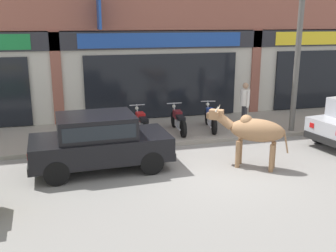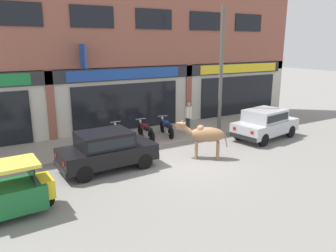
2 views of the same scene
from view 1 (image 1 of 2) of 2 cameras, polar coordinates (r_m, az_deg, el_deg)
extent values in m
plane|color=gray|center=(10.27, 6.69, -6.42)|extent=(90.00, 90.00, 0.00)
cube|color=gray|center=(13.69, 0.87, -0.53)|extent=(19.00, 3.26, 0.12)
cube|color=beige|center=(15.17, -1.07, 7.32)|extent=(23.00, 0.55, 3.40)
cube|color=#28282D|center=(14.74, -0.80, 12.37)|extent=(22.08, 0.08, 0.64)
cube|color=#8E5142|center=(14.45, -15.80, 6.37)|extent=(0.36, 0.12, 3.40)
cube|color=black|center=(14.91, -0.76, 5.82)|extent=(5.83, 0.10, 2.40)
cube|color=#1E479E|center=(14.71, -0.77, 12.36)|extent=(6.13, 0.05, 0.52)
cube|color=#8E5142|center=(16.24, 12.55, 7.48)|extent=(0.36, 0.12, 3.40)
cube|color=#1E479E|center=(13.93, -9.99, 15.90)|extent=(0.08, 0.80, 1.10)
ellipsoid|color=#936B47|center=(10.33, 12.77, -0.61)|extent=(1.43, 1.25, 0.60)
sphere|color=#936B47|center=(10.31, 11.30, 0.75)|extent=(0.32, 0.32, 0.32)
cylinder|color=#936B47|center=(10.46, 10.08, -4.06)|extent=(0.12, 0.12, 0.72)
cylinder|color=#936B47|center=(10.72, 10.40, -3.59)|extent=(0.12, 0.12, 0.72)
cylinder|color=#936B47|center=(10.33, 14.80, -4.57)|extent=(0.12, 0.12, 0.72)
cylinder|color=#936B47|center=(10.60, 15.00, -4.08)|extent=(0.12, 0.12, 0.72)
cylinder|color=#936B47|center=(10.44, 8.37, 0.63)|extent=(0.52, 0.47, 0.43)
cube|color=#936B47|center=(10.46, 7.03, 1.66)|extent=(0.42, 0.39, 0.26)
cube|color=brown|center=(10.51, 6.07, 1.54)|extent=(0.21, 0.21, 0.14)
cone|color=beige|center=(10.31, 7.13, 2.50)|extent=(0.13, 0.11, 0.19)
cone|color=beige|center=(10.50, 7.41, 2.71)|extent=(0.13, 0.11, 0.19)
cube|color=#936B47|center=(10.27, 7.24, 1.76)|extent=(0.12, 0.14, 0.10)
cube|color=#936B47|center=(10.57, 7.68, 2.12)|extent=(0.12, 0.14, 0.10)
cylinder|color=#936B47|center=(10.31, 16.75, -2.19)|extent=(0.16, 0.13, 0.60)
cylinder|color=black|center=(11.19, -4.32, -2.89)|extent=(0.61, 0.21, 0.60)
cylinder|color=black|center=(9.87, -2.39, -5.36)|extent=(0.61, 0.21, 0.60)
cylinder|color=black|center=(10.94, -16.15, -3.90)|extent=(0.61, 0.21, 0.60)
cylinder|color=black|center=(9.58, -15.88, -6.60)|extent=(0.61, 0.21, 0.60)
cube|color=black|center=(10.23, -9.71, -3.04)|extent=(3.57, 1.75, 0.60)
cube|color=black|center=(10.06, -10.41, 0.05)|extent=(1.96, 1.52, 0.56)
cube|color=black|center=(10.06, -10.41, 0.05)|extent=(1.81, 1.54, 0.35)
cube|color=black|center=(10.65, -0.39, -3.35)|extent=(0.19, 1.52, 0.20)
cube|color=black|center=(10.24, -19.31, -4.99)|extent=(0.19, 1.52, 0.20)
sphere|color=silver|center=(11.01, -0.98, -1.10)|extent=(0.14, 0.14, 0.14)
sphere|color=silver|center=(10.13, 0.57, -2.54)|extent=(0.14, 0.14, 0.14)
cube|color=red|center=(10.62, -19.53, -2.48)|extent=(0.04, 0.16, 0.14)
cube|color=red|center=(9.67, -19.68, -4.19)|extent=(0.04, 0.16, 0.14)
cylinder|color=black|center=(13.23, 21.20, -1.07)|extent=(0.62, 0.28, 0.60)
cube|color=black|center=(12.32, 21.71, -1.88)|extent=(0.38, 1.52, 0.20)
cube|color=red|center=(12.55, 20.16, 0.09)|extent=(0.06, 0.16, 0.14)
cylinder|color=black|center=(13.46, -4.48, 0.65)|extent=(0.13, 0.56, 0.56)
cylinder|color=black|center=(12.29, -3.14, -0.73)|extent=(0.13, 0.56, 0.56)
cube|color=#B2B5BA|center=(12.84, -3.82, 0.15)|extent=(0.22, 0.33, 0.24)
cube|color=red|center=(12.93, -4.01, 1.43)|extent=(0.26, 0.41, 0.24)
cube|color=black|center=(12.56, -3.57, 0.94)|extent=(0.24, 0.53, 0.12)
cylinder|color=#B2B5BA|center=(13.33, -4.44, 1.84)|extent=(0.05, 0.27, 0.59)
cylinder|color=#B2B5BA|center=(13.31, -4.51, 3.05)|extent=(0.52, 0.06, 0.03)
sphere|color=silver|center=(13.39, -4.56, 2.60)|extent=(0.12, 0.12, 0.12)
cylinder|color=#B2B5BA|center=(12.50, -3.90, -0.65)|extent=(0.08, 0.48, 0.06)
cylinder|color=black|center=(13.71, 0.89, 0.96)|extent=(0.12, 0.56, 0.56)
cylinder|color=black|center=(12.54, 2.22, -0.39)|extent=(0.12, 0.56, 0.56)
cube|color=#B2B5BA|center=(13.09, 1.55, 0.46)|extent=(0.21, 0.33, 0.24)
cube|color=maroon|center=(13.18, 1.39, 1.73)|extent=(0.26, 0.41, 0.24)
cube|color=black|center=(12.81, 1.82, 1.24)|extent=(0.24, 0.53, 0.12)
cylinder|color=#B2B5BA|center=(13.58, 0.95, 2.13)|extent=(0.05, 0.27, 0.59)
cylinder|color=#B2B5BA|center=(13.56, 0.92, 3.32)|extent=(0.52, 0.05, 0.03)
sphere|color=silver|center=(13.64, 0.86, 2.88)|extent=(0.12, 0.12, 0.12)
cylinder|color=#B2B5BA|center=(12.75, 1.46, -0.31)|extent=(0.08, 0.48, 0.06)
cylinder|color=black|center=(14.12, 5.77, 1.31)|extent=(0.20, 0.57, 0.56)
cylinder|color=black|center=(12.93, 6.72, -0.01)|extent=(0.20, 0.57, 0.56)
cube|color=#B2B5BA|center=(13.49, 6.24, 0.82)|extent=(0.25, 0.35, 0.24)
cube|color=navy|center=(13.59, 6.15, 2.05)|extent=(0.31, 0.44, 0.24)
cube|color=black|center=(13.21, 6.46, 1.57)|extent=(0.31, 0.55, 0.12)
cylinder|color=#B2B5BA|center=(13.99, 5.84, 2.44)|extent=(0.09, 0.27, 0.59)
cylinder|color=#B2B5BA|center=(13.97, 5.84, 3.60)|extent=(0.52, 0.13, 0.03)
sphere|color=silver|center=(14.06, 5.79, 3.17)|extent=(0.12, 0.12, 0.12)
cylinder|color=#B2B5BA|center=(13.15, 6.05, 0.09)|extent=(0.15, 0.48, 0.06)
cylinder|color=#2D2D33|center=(13.83, 10.82, 1.37)|extent=(0.11, 0.11, 0.82)
cylinder|color=#2D2D33|center=(13.67, 11.14, 1.20)|extent=(0.11, 0.11, 0.82)
cylinder|color=silver|center=(13.60, 11.12, 4.11)|extent=(0.32, 0.32, 0.56)
cylinder|color=silver|center=(13.79, 10.73, 4.16)|extent=(0.08, 0.08, 0.56)
cylinder|color=silver|center=(13.43, 11.51, 3.82)|extent=(0.08, 0.08, 0.56)
sphere|color=tan|center=(13.54, 11.21, 5.77)|extent=(0.20, 0.20, 0.20)
cylinder|color=#595651|center=(13.55, 18.48, 12.05)|extent=(0.18, 0.18, 6.17)
camera|label=2|loc=(3.44, -131.36, 4.70)|focal=35.00mm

